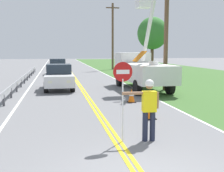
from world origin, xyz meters
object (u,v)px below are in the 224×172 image
Objects in this scene: utility_pole_near at (166,26)px; roadside_tree_verge at (152,34)px; utility_bucket_truck at (141,68)px; flagger_worker at (149,106)px; oncoming_sedan_nearest at (59,77)px; utility_pole_mid at (113,35)px; traffic_cone_mid at (131,96)px; stop_sign_paddle at (123,84)px; traffic_cone_lead at (151,110)px; oncoming_sedan_second at (58,67)px.

roadside_tree_verge is at bearing 75.89° from utility_pole_near.
utility_bucket_truck is 3.23m from utility_pole_near.
utility_bucket_truck is 0.85× the size of utility_pole_near.
roadside_tree_verge is (2.38, 9.45, 0.06)m from utility_pole_near.
flagger_worker is 0.44× the size of oncoming_sedan_nearest.
utility_pole_mid is (4.96, 30.02, 3.55)m from flagger_worker.
utility_pole_near reaches higher than traffic_cone_mid.
traffic_cone_lead is at bearing 55.35° from stop_sign_paddle.
utility_pole_near is 0.91× the size of utility_pole_mid.
stop_sign_paddle is 0.34× the size of utility_bucket_truck.
oncoming_sedan_second is at bearing 117.51° from utility_pole_near.
oncoming_sedan_second is 17.59m from traffic_cone_mid.
traffic_cone_mid is at bearing 72.45° from stop_sign_paddle.
flagger_worker is 6.17m from traffic_cone_mid.
traffic_cone_mid is at bearing -112.12° from utility_bucket_truck.
oncoming_sedan_nearest is 5.87× the size of traffic_cone_mid.
roadside_tree_verge is (5.91, 16.81, 3.93)m from traffic_cone_lead.
utility_bucket_truck is at bearing -66.48° from oncoming_sedan_second.
flagger_worker is 1.02m from stop_sign_paddle.
utility_bucket_truck is 5.12m from traffic_cone_mid.
oncoming_sedan_nearest reaches higher than traffic_cone_lead.
oncoming_sedan_nearest is (-5.45, 0.89, -0.60)m from utility_bucket_truck.
utility_pole_near is (5.24, 9.84, 2.50)m from stop_sign_paddle.
utility_pole_mid is 24.67m from traffic_cone_mid.
flagger_worker is at bearing -109.49° from roadside_tree_verge.
traffic_cone_mid is (-3.84, -23.99, -4.26)m from utility_pole_mid.
oncoming_sedan_nearest is at bearing 170.69° from utility_bucket_truck.
utility_pole_mid reaches higher than utility_pole_near.
utility_pole_mid reaches higher than traffic_cone_mid.
oncoming_sedan_nearest is 9.64m from traffic_cone_lead.
utility_pole_near is at bearing 61.96° from stop_sign_paddle.
utility_bucket_truck is 13.73m from oncoming_sedan_second.
stop_sign_paddle is 3.33× the size of traffic_cone_mid.
utility_pole_mid is (1.95, 19.36, 3.16)m from utility_bucket_truck.
oncoming_sedan_nearest is 6.60m from traffic_cone_mid.
roadside_tree_verge is at bearing 66.73° from traffic_cone_mid.
traffic_cone_lead is (0.94, 2.54, -0.71)m from flagger_worker.
roadside_tree_verge is at bearing -79.93° from utility_pole_mid.
oncoming_sedan_nearest is 0.99× the size of oncoming_sedan_second.
utility_bucket_truck is (3.00, 10.66, 0.39)m from flagger_worker.
traffic_cone_lead is 0.12× the size of roadside_tree_verge.
flagger_worker is 0.27× the size of utility_bucket_truck.
stop_sign_paddle reaches higher than flagger_worker.
traffic_cone_mid is at bearing -78.23° from oncoming_sedan_second.
utility_pole_mid is at bearing 84.24° from utility_bucket_truck.
roadside_tree_verge is at bearing 39.99° from oncoming_sedan_nearest.
stop_sign_paddle is at bearing -118.04° from utility_pole_near.
roadside_tree_verge is (6.85, 19.35, 3.22)m from flagger_worker.
flagger_worker is at bearing -99.37° from utility_pole_mid.
utility_pole_mid is at bearing 42.43° from oncoming_sedan_second.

